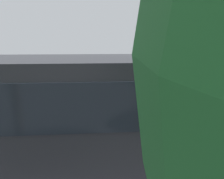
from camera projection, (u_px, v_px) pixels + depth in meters
The scene contains 11 objects.
ground_plane at pixel (108, 109), 10.41m from camera, with size 80.00×80.00×0.00m, color #4C4C51.
tour_bus at pixel (174, 117), 5.11m from camera, with size 11.45×2.91×3.25m.
spectator_far_left at pixel (177, 103), 8.20m from camera, with size 0.57×0.38×1.72m.
spectator_left at pixel (147, 104), 7.95m from camera, with size 0.57×0.32×1.79m.
spectator_centre at pixel (119, 104), 7.91m from camera, with size 0.58×0.37×1.81m.
parked_motorcycle_silver at pixel (109, 127), 7.16m from camera, with size 2.05×0.58×0.99m.
stunt_motorcycle at pixel (64, 87), 12.92m from camera, with size 2.05×0.58×1.23m.
bay_line_a at pixel (168, 104), 11.20m from camera, with size 0.25×4.54×0.01m.
bay_line_b at pixel (124, 106), 10.92m from camera, with size 0.23×4.06×0.01m.
bay_line_c at pixel (78, 108), 10.64m from camera, with size 0.23×4.12×0.01m.
bay_line_d at pixel (29, 109), 10.36m from camera, with size 0.24×4.49×0.01m.
Camera 1 is at (0.84, 9.78, 3.63)m, focal length 30.28 mm.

